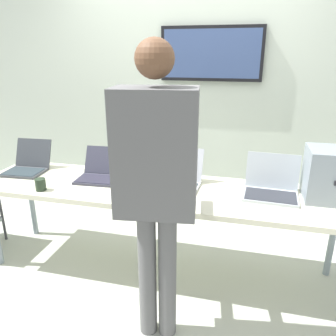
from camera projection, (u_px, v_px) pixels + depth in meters
name	position (u px, v px, depth m)	size (l,w,h in m)	color
ground	(159.00, 270.00, 2.76)	(8.00, 8.00, 0.04)	#B6B9AB
back_wall	(187.00, 97.00, 3.36)	(8.00, 0.11, 2.53)	beige
workbench	(158.00, 194.00, 2.52)	(2.89, 0.70, 0.73)	beige
equipment_box	(332.00, 175.00, 2.26)	(0.35, 0.33, 0.36)	gray
laptop_station_0	(28.00, 165.00, 2.85)	(0.35, 0.37, 0.25)	#383C41
laptop_station_1	(99.00, 172.00, 2.69)	(0.34, 0.37, 0.23)	#333342
laptop_station_2	(177.00, 178.00, 2.54)	(0.38, 0.38, 0.27)	#ADB0B9
laptop_station_3	(271.00, 186.00, 2.37)	(0.40, 0.34, 0.28)	#AAB3BA
person	(156.00, 174.00, 1.78)	(0.49, 0.63, 1.78)	#5C5B5C
coffee_mug	(41.00, 185.00, 2.45)	(0.08, 0.08, 0.09)	#243222
paper_sheet	(128.00, 194.00, 2.39)	(0.29, 0.34, 0.00)	white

